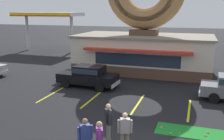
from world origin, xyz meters
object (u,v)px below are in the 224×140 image
(car_black, at_px, (88,75))
(pedestrian_blue_sweater_man, at_px, (125,130))
(pedestrian_clipboard_woman, at_px, (108,121))
(trash_bin, at_px, (80,67))
(golf_ball, at_px, (179,133))
(pedestrian_leather_jacket_man, at_px, (85,137))

(car_black, relative_size, pedestrian_blue_sweater_man, 2.81)
(pedestrian_clipboard_woman, relative_size, trash_bin, 1.75)
(golf_ball, xyz_separation_m, pedestrian_blue_sweater_man, (-1.98, -2.28, 0.86))
(pedestrian_leather_jacket_man, bearing_deg, car_black, 112.77)
(car_black, distance_m, pedestrian_leather_jacket_man, 9.80)
(car_black, height_order, pedestrian_leather_jacket_man, pedestrian_leather_jacket_man)
(golf_ball, xyz_separation_m, pedestrian_leather_jacket_man, (-3.24, -3.31, 0.87))
(golf_ball, height_order, pedestrian_clipboard_woman, pedestrian_clipboard_woman)
(golf_ball, height_order, pedestrian_blue_sweater_man, pedestrian_blue_sweater_man)
(car_black, xyz_separation_m, pedestrian_clipboard_woman, (4.15, -7.41, 0.08))
(trash_bin, bearing_deg, pedestrian_blue_sweater_man, -57.74)
(golf_ball, xyz_separation_m, car_black, (-7.03, 5.72, 0.82))
(car_black, bearing_deg, pedestrian_blue_sweater_man, -57.74)
(pedestrian_blue_sweater_man, bearing_deg, car_black, 122.26)
(trash_bin, bearing_deg, pedestrian_leather_jacket_man, -64.18)
(pedestrian_leather_jacket_man, distance_m, pedestrian_clipboard_woman, 1.67)
(pedestrian_leather_jacket_man, bearing_deg, pedestrian_clipboard_woman, 77.78)
(car_black, xyz_separation_m, pedestrian_leather_jacket_man, (3.79, -9.04, 0.05))
(pedestrian_clipboard_woman, distance_m, trash_bin, 13.16)
(pedestrian_blue_sweater_man, distance_m, pedestrian_clipboard_woman, 1.08)
(car_black, distance_m, trash_bin, 4.68)
(pedestrian_blue_sweater_man, bearing_deg, pedestrian_clipboard_woman, 146.72)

